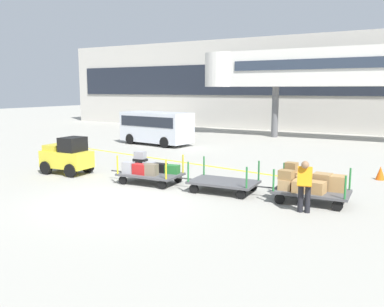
% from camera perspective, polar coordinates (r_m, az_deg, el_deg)
% --- Properties ---
extents(ground_plane, '(120.00, 120.00, 0.00)m').
position_cam_1_polar(ground_plane, '(13.46, -10.63, -6.59)').
color(ground_plane, '#9E9B91').
extents(apron_lead_line, '(15.32, 2.76, 0.01)m').
position_cam_1_polar(apron_lead_line, '(20.74, -2.96, -0.98)').
color(apron_lead_line, yellow).
rests_on(apron_lead_line, ground_plane).
extents(terminal_building, '(51.47, 2.51, 8.06)m').
position_cam_1_polar(terminal_building, '(36.85, 16.42, 9.29)').
color(terminal_building, '#BCB7AD').
rests_on(terminal_building, ground_plane).
extents(jet_bridge, '(18.32, 3.00, 6.36)m').
position_cam_1_polar(jet_bridge, '(30.72, 16.61, 11.26)').
color(jet_bridge, silver).
rests_on(jet_bridge, ground_plane).
extents(baggage_tug, '(2.15, 1.32, 1.58)m').
position_cam_1_polar(baggage_tug, '(18.20, -16.94, -0.36)').
color(baggage_tug, gold).
rests_on(baggage_tug, ground_plane).
extents(baggage_cart_lead, '(3.03, 1.51, 1.14)m').
position_cam_1_polar(baggage_cart_lead, '(15.78, -6.04, -2.27)').
color(baggage_cart_lead, '#4C4C4F').
rests_on(baggage_cart_lead, ground_plane).
extents(baggage_cart_middle, '(3.03, 1.51, 1.10)m').
position_cam_1_polar(baggage_cart_middle, '(14.38, 4.38, -4.03)').
color(baggage_cart_middle, '#4C4C4F').
rests_on(baggage_cart_middle, ground_plane).
extents(baggage_cart_tail, '(3.03, 1.51, 1.19)m').
position_cam_1_polar(baggage_cart_tail, '(13.58, 16.07, -4.20)').
color(baggage_cart_tail, '#4C4C4F').
rests_on(baggage_cart_tail, ground_plane).
extents(baggage_handler, '(0.47, 0.49, 1.56)m').
position_cam_1_polar(baggage_handler, '(12.27, 15.37, -4.10)').
color(baggage_handler, black).
rests_on(baggage_handler, ground_plane).
extents(shuttle_van, '(5.01, 2.52, 2.10)m').
position_cam_1_polar(shuttle_van, '(26.74, -5.00, 3.88)').
color(shuttle_van, silver).
rests_on(shuttle_van, ground_plane).
extents(safety_cone_near, '(0.36, 0.36, 0.55)m').
position_cam_1_polar(safety_cone_near, '(17.93, 24.70, -2.47)').
color(safety_cone_near, '#EA590F').
rests_on(safety_cone_near, ground_plane).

